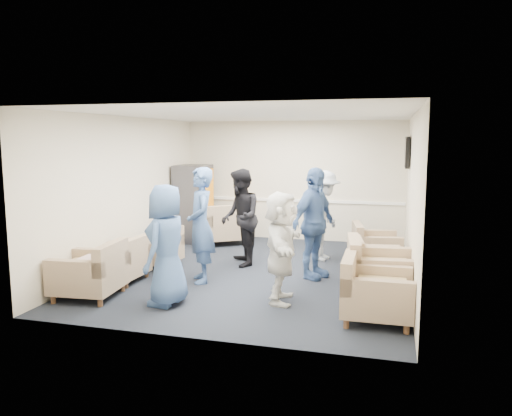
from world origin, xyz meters
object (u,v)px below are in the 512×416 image
(person_front_left, at_px, (167,245))
(person_mid_right, at_px, (314,223))
(armchair_right_midnear, at_px, (376,274))
(person_back_left, at_px, (240,217))
(armchair_left_mid, at_px, (122,262))
(person_front_right, at_px, (281,247))
(armchair_right_far, at_px, (373,248))
(armchair_corner, at_px, (223,227))
(armchair_left_far, at_px, (158,250))
(armchair_left_near, at_px, (92,274))
(person_mid_left, at_px, (201,225))
(armchair_right_near, at_px, (372,294))
(vending_machine, at_px, (194,203))
(armchair_right_midfar, at_px, (375,265))
(person_back_right, at_px, (324,216))

(person_front_left, distance_m, person_mid_right, 2.57)
(armchair_right_midnear, xyz_separation_m, person_back_left, (-2.46, 1.37, 0.51))
(armchair_left_mid, xyz_separation_m, person_front_right, (2.71, -0.32, 0.48))
(armchair_right_far, height_order, armchair_corner, armchair_corner)
(armchair_left_mid, xyz_separation_m, armchair_left_far, (0.15, 1.01, -0.01))
(armchair_left_near, relative_size, person_mid_right, 0.51)
(person_mid_left, xyz_separation_m, person_back_left, (0.31, 1.18, -0.04))
(armchair_right_near, bearing_deg, vending_machine, 44.97)
(armchair_left_near, distance_m, armchair_right_far, 4.88)
(armchair_right_midfar, bearing_deg, armchair_left_mid, 93.43)
(armchair_right_near, relative_size, armchair_right_midnear, 0.84)
(armchair_right_midnear, height_order, person_mid_right, person_mid_right)
(person_front_left, distance_m, person_front_right, 1.60)
(person_back_left, height_order, person_front_right, person_back_left)
(armchair_right_midnear, bearing_deg, armchair_right_far, -3.49)
(armchair_left_mid, distance_m, armchair_corner, 3.25)
(armchair_left_near, relative_size, person_back_left, 0.54)
(person_front_left, bearing_deg, armchair_right_midnear, 114.05)
(armchair_corner, bearing_deg, person_mid_right, 103.57)
(armchair_left_near, xyz_separation_m, armchair_left_mid, (-0.02, 0.86, -0.04))
(armchair_left_near, height_order, person_back_right, person_back_right)
(armchair_left_mid, relative_size, person_front_left, 0.48)
(armchair_corner, bearing_deg, person_back_right, 125.84)
(armchair_left_far, bearing_deg, armchair_right_midfar, 95.61)
(armchair_left_mid, xyz_separation_m, person_back_left, (1.56, 1.50, 0.57))
(person_mid_left, distance_m, person_back_left, 1.22)
(person_back_left, bearing_deg, armchair_right_midfar, 52.36)
(armchair_left_near, distance_m, person_front_left, 1.28)
(person_back_right, relative_size, person_mid_right, 0.93)
(armchair_left_mid, distance_m, armchair_left_far, 1.02)
(armchair_left_far, bearing_deg, person_front_left, 37.02)
(armchair_left_mid, height_order, armchair_right_midfar, armchair_left_mid)
(armchair_right_midnear, distance_m, person_mid_left, 2.83)
(armchair_left_near, xyz_separation_m, person_front_right, (2.69, 0.54, 0.44))
(person_back_left, bearing_deg, armchair_right_far, 80.92)
(armchair_right_midnear, height_order, person_front_left, person_front_left)
(armchair_left_mid, distance_m, armchair_right_midfar, 4.07)
(armchair_left_near, distance_m, armchair_left_far, 1.87)
(armchair_right_near, height_order, person_front_left, person_front_left)
(armchair_right_near, xyz_separation_m, vending_machine, (-4.08, 4.03, 0.51))
(person_back_left, distance_m, person_mid_right, 1.49)
(armchair_left_mid, relative_size, armchair_right_midfar, 0.90)
(person_back_left, relative_size, person_back_right, 1.03)
(armchair_left_near, height_order, armchair_left_mid, armchair_left_near)
(person_front_left, height_order, person_back_right, person_back_right)
(armchair_right_far, height_order, vending_machine, vending_machine)
(armchair_right_near, xyz_separation_m, armchair_corner, (-3.36, 3.93, 0.03))
(armchair_left_far, xyz_separation_m, armchair_corner, (0.49, 2.18, 0.07))
(armchair_left_far, distance_m, person_back_left, 1.60)
(armchair_right_midfar, distance_m, person_mid_left, 2.85)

